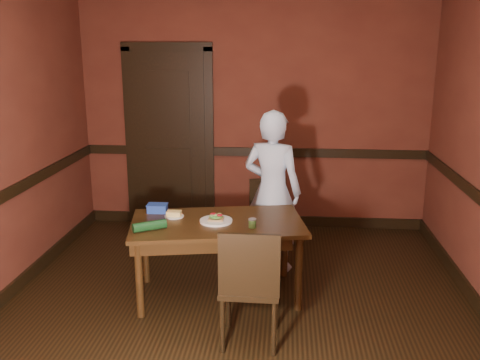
% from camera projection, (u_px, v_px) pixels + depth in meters
% --- Properties ---
extents(floor, '(4.00, 4.50, 0.01)m').
position_uv_depth(floor, '(236.00, 316.00, 4.34)').
color(floor, black).
rests_on(floor, ground).
extents(wall_back, '(4.00, 0.02, 2.70)m').
position_uv_depth(wall_back, '(254.00, 114.00, 6.17)').
color(wall_back, '#5B271B').
rests_on(wall_back, ground).
extents(wall_front, '(4.00, 0.02, 2.70)m').
position_uv_depth(wall_front, '(174.00, 286.00, 1.83)').
color(wall_front, '#5B271B').
rests_on(wall_front, ground).
extents(dado_back, '(4.00, 0.03, 0.10)m').
position_uv_depth(dado_back, '(254.00, 152.00, 6.27)').
color(dado_back, black).
rests_on(dado_back, ground).
extents(baseboard_back, '(4.00, 0.03, 0.12)m').
position_uv_depth(baseboard_back, '(253.00, 220.00, 6.48)').
color(baseboard_back, black).
rests_on(baseboard_back, ground).
extents(baseboard_left, '(0.03, 4.50, 0.12)m').
position_uv_depth(baseboard_left, '(2.00, 299.00, 4.49)').
color(baseboard_left, black).
rests_on(baseboard_left, ground).
extents(door, '(1.05, 0.07, 2.20)m').
position_uv_depth(door, '(169.00, 135.00, 6.29)').
color(door, black).
rests_on(door, ground).
extents(dining_table, '(1.57, 1.07, 0.68)m').
position_uv_depth(dining_table, '(218.00, 259.00, 4.62)').
color(dining_table, '#311E0C').
rests_on(dining_table, floor).
extents(chair_far, '(0.46, 0.46, 0.81)m').
position_uv_depth(chair_far, '(263.00, 221.00, 5.38)').
color(chair_far, black).
rests_on(chair_far, floor).
extents(chair_near, '(0.43, 0.43, 0.91)m').
position_uv_depth(chair_near, '(250.00, 284.00, 3.88)').
color(chair_near, black).
rests_on(chair_near, floor).
extents(person, '(0.65, 0.53, 1.55)m').
position_uv_depth(person, '(272.00, 191.00, 5.09)').
color(person, silver).
rests_on(person, floor).
extents(sandwich_plate, '(0.28, 0.28, 0.07)m').
position_uv_depth(sandwich_plate, '(216.00, 220.00, 4.52)').
color(sandwich_plate, silver).
rests_on(sandwich_plate, dining_table).
extents(sauce_jar, '(0.07, 0.07, 0.08)m').
position_uv_depth(sauce_jar, '(252.00, 223.00, 4.37)').
color(sauce_jar, '#4F863C').
rests_on(sauce_jar, dining_table).
extents(cheese_saucer, '(0.17, 0.17, 0.05)m').
position_uv_depth(cheese_saucer, '(174.00, 215.00, 4.65)').
color(cheese_saucer, silver).
rests_on(cheese_saucer, dining_table).
extents(food_tub, '(0.18, 0.13, 0.08)m').
position_uv_depth(food_tub, '(157.00, 208.00, 4.77)').
color(food_tub, '#294AB6').
rests_on(food_tub, dining_table).
extents(wrapped_veg, '(0.27, 0.21, 0.08)m').
position_uv_depth(wrapped_veg, '(149.00, 226.00, 4.31)').
color(wrapped_veg, '#133B18').
rests_on(wrapped_veg, dining_table).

